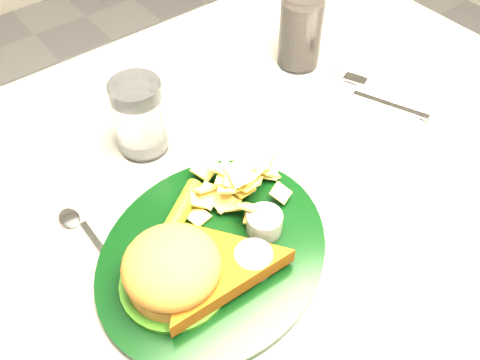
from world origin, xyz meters
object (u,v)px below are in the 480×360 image
object	(u,v)px
table	(229,305)
water_glass	(140,117)
dinner_plate	(212,238)
fork_napkin	(386,102)
cola_glass	(301,30)

from	to	relation	value
table	water_glass	size ratio (longest dim) A/B	10.20
table	dinner_plate	world-z (taller)	dinner_plate
table	fork_napkin	xyz separation A→B (m)	(0.30, -0.04, 0.38)
dinner_plate	fork_napkin	xyz separation A→B (m)	(0.40, 0.06, -0.03)
cola_glass	fork_napkin	bearing A→B (deg)	-78.51
table	cola_glass	bearing A→B (deg)	27.34
fork_napkin	water_glass	bearing A→B (deg)	133.96
dinner_plate	water_glass	xyz separation A→B (m)	(0.03, 0.22, 0.02)
water_glass	cola_glass	bearing A→B (deg)	2.61
cola_glass	fork_napkin	world-z (taller)	cola_glass
table	fork_napkin	size ratio (longest dim) A/B	7.21
water_glass	table	bearing A→B (deg)	-64.94
table	water_glass	distance (m)	0.45
water_glass	dinner_plate	bearing A→B (deg)	-98.82
dinner_plate	water_glass	bearing A→B (deg)	58.74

